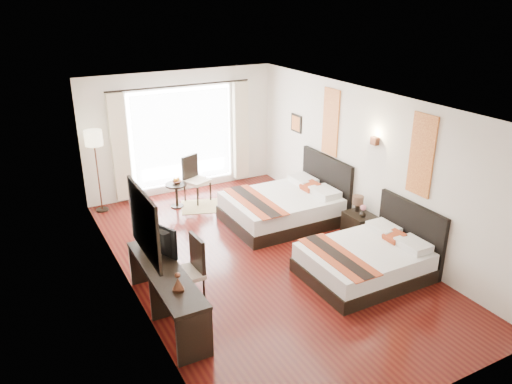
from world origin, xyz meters
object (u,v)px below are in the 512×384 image
bed_far (285,206)px  console_desk (167,294)px  desk_chair (187,284)px  side_table (177,195)px  television (153,240)px  nightstand (359,227)px  table_lamp (358,201)px  window_chair (197,188)px  bed_near (368,259)px  fruit_bowl (177,182)px  vase (363,215)px  floor_lamp (94,143)px

bed_far → console_desk: (-3.19, -1.98, 0.05)m
bed_far → desk_chair: size_ratio=2.08×
side_table → television: bearing=-114.9°
nightstand → side_table: (-2.50, 3.11, 0.00)m
table_lamp → window_chair: 3.71m
table_lamp → television: size_ratio=0.41×
side_table → bed_far: bearing=-45.5°
nightstand → television: (-3.97, -0.05, 0.73)m
television → desk_chair: bearing=-158.0°
television → desk_chair: size_ratio=0.77×
bed_near → table_lamp: bed_near is taller
nightstand → side_table: bearing=128.8°
table_lamp → console_desk: (-4.02, -0.73, -0.35)m
nightstand → bed_near: bearing=-122.5°
nightstand → fruit_bowl: 4.01m
desk_chair → side_table: (1.11, 3.52, -0.06)m
vase → desk_chair: (-3.58, -0.29, -0.24)m
fruit_bowl → bed_near: bearing=-67.2°
floor_lamp → side_table: 2.02m
bed_near → floor_lamp: size_ratio=1.12×
nightstand → vase: vase is taller
bed_far → side_table: size_ratio=4.17×
bed_far → table_lamp: (0.83, -1.24, 0.41)m
bed_near → window_chair: (-1.30, 4.30, 0.02)m
vase → console_desk: (-3.95, -0.49, -0.18)m
vase → side_table: bearing=127.5°
television → bed_near: bearing=-130.6°
table_lamp → window_chair: (-2.02, 3.08, -0.42)m
desk_chair → window_chair: desk_chair is taller
nightstand → desk_chair: 3.63m
bed_near → desk_chair: (-2.92, 0.67, 0.03)m
vase → bed_far: bearing=117.2°
vase → floor_lamp: bearing=136.2°
bed_far → side_table: bearing=134.5°
vase → window_chair: 3.87m
nightstand → console_desk: console_desk is taller
console_desk → television: size_ratio=2.67×
nightstand → table_lamp: bearing=74.7°
table_lamp → console_desk: 4.10m
floor_lamp → window_chair: (2.01, -0.47, -1.19)m
fruit_bowl → window_chair: (0.48, 0.07, -0.24)m
vase → desk_chair: size_ratio=0.12×
bed_far → console_desk: bearing=-148.2°
bed_near → side_table: 4.57m
table_lamp → floor_lamp: bearing=138.6°
nightstand → desk_chair: bearing=-173.6°
vase → fruit_bowl: bearing=126.8°
table_lamp → vase: 0.30m
side_table → fruit_bowl: 0.30m
vase → table_lamp: bearing=74.3°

